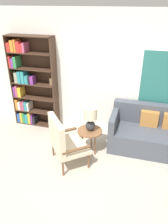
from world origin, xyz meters
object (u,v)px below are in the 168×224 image
object	(u,v)px
armchair	(63,140)
couch	(159,135)
bookshelf	(29,85)
side_table	(90,133)
table_lamp	(91,117)

from	to	relation	value
armchair	couch	xyz separation A→B (m)	(1.72, 1.00, -0.21)
couch	bookshelf	bearing A→B (deg)	175.01
armchair	couch	bearing A→B (deg)	30.03
armchair	side_table	distance (m)	0.63
table_lamp	couch	bearing A→B (deg)	20.13
armchair	table_lamp	world-z (taller)	table_lamp
bookshelf	couch	size ratio (longest dim) A/B	1.08
side_table	table_lamp	bearing A→B (deg)	59.60
bookshelf	table_lamp	xyz separation A→B (m)	(1.71, -0.76, -0.22)
bookshelf	armchair	bearing A→B (deg)	-43.69
side_table	armchair	bearing A→B (deg)	-127.51
bookshelf	table_lamp	size ratio (longest dim) A/B	4.34
table_lamp	armchair	bearing A→B (deg)	-127.34
bookshelf	armchair	distance (m)	1.89
side_table	table_lamp	xyz separation A→B (m)	(0.01, 0.01, 0.34)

